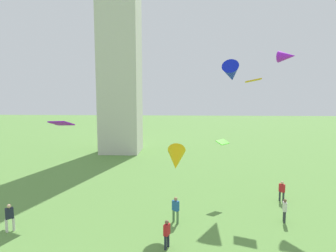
{
  "coord_description": "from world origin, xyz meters",
  "views": [
    {
      "loc": [
        2.93,
        -2.86,
        8.84
      ],
      "look_at": [
        1.8,
        18.19,
        6.51
      ],
      "focal_mm": 29.23,
      "sensor_mm": 36.0,
      "label": 1
    }
  ],
  "objects_px": {
    "person_0": "(167,232)",
    "person_3": "(10,216)",
    "person_5": "(282,190)",
    "kite_flying_5": "(223,142)",
    "kite_flying_1": "(287,56)",
    "kite_flying_3": "(176,159)",
    "person_1": "(176,208)",
    "kite_flying_2": "(61,123)",
    "person_2": "(285,209)",
    "kite_flying_0": "(231,73)",
    "kite_flying_4": "(253,80)"
  },
  "relations": [
    {
      "from": "person_5",
      "to": "kite_flying_2",
      "type": "height_order",
      "value": "kite_flying_2"
    },
    {
      "from": "person_0",
      "to": "person_2",
      "type": "bearing_deg",
      "value": 137.19
    },
    {
      "from": "kite_flying_1",
      "to": "kite_flying_4",
      "type": "xyz_separation_m",
      "value": [
        -3.26,
        -1.26,
        -2.25
      ]
    },
    {
      "from": "person_1",
      "to": "person_2",
      "type": "bearing_deg",
      "value": 48.57
    },
    {
      "from": "kite_flying_1",
      "to": "kite_flying_5",
      "type": "xyz_separation_m",
      "value": [
        -5.92,
        -1.99,
        -7.65
      ]
    },
    {
      "from": "person_0",
      "to": "person_1",
      "type": "bearing_deg",
      "value": -165.33
    },
    {
      "from": "person_3",
      "to": "kite_flying_0",
      "type": "distance_m",
      "value": 21.23
    },
    {
      "from": "person_3",
      "to": "kite_flying_1",
      "type": "distance_m",
      "value": 25.47
    },
    {
      "from": "person_5",
      "to": "kite_flying_5",
      "type": "distance_m",
      "value": 6.27
    },
    {
      "from": "person_5",
      "to": "kite_flying_5",
      "type": "relative_size",
      "value": 1.4
    },
    {
      "from": "kite_flying_2",
      "to": "kite_flying_1",
      "type": "bearing_deg",
      "value": 33.32
    },
    {
      "from": "kite_flying_2",
      "to": "kite_flying_0",
      "type": "bearing_deg",
      "value": 39.72
    },
    {
      "from": "kite_flying_4",
      "to": "kite_flying_5",
      "type": "xyz_separation_m",
      "value": [
        -2.66,
        -0.73,
        -5.4
      ]
    },
    {
      "from": "person_1",
      "to": "kite_flying_4",
      "type": "height_order",
      "value": "kite_flying_4"
    },
    {
      "from": "person_0",
      "to": "kite_flying_3",
      "type": "bearing_deg",
      "value": -165.67
    },
    {
      "from": "person_0",
      "to": "person_1",
      "type": "distance_m",
      "value": 3.3
    },
    {
      "from": "person_1",
      "to": "kite_flying_1",
      "type": "bearing_deg",
      "value": 82.54
    },
    {
      "from": "kite_flying_0",
      "to": "kite_flying_5",
      "type": "xyz_separation_m",
      "value": [
        -1.05,
        -2.56,
        -6.18
      ]
    },
    {
      "from": "person_1",
      "to": "kite_flying_0",
      "type": "xyz_separation_m",
      "value": [
        5.04,
        8.27,
        9.92
      ]
    },
    {
      "from": "kite_flying_3",
      "to": "person_3",
      "type": "bearing_deg",
      "value": -168.85
    },
    {
      "from": "kite_flying_5",
      "to": "kite_flying_3",
      "type": "bearing_deg",
      "value": 11.76
    },
    {
      "from": "person_0",
      "to": "kite_flying_0",
      "type": "relative_size",
      "value": 0.56
    },
    {
      "from": "person_3",
      "to": "person_0",
      "type": "bearing_deg",
      "value": 133.86
    },
    {
      "from": "kite_flying_2",
      "to": "kite_flying_4",
      "type": "distance_m",
      "value": 16.69
    },
    {
      "from": "person_5",
      "to": "kite_flying_4",
      "type": "height_order",
      "value": "kite_flying_4"
    },
    {
      "from": "person_5",
      "to": "kite_flying_5",
      "type": "bearing_deg",
      "value": -133.29
    },
    {
      "from": "kite_flying_2",
      "to": "kite_flying_3",
      "type": "height_order",
      "value": "kite_flying_2"
    },
    {
      "from": "kite_flying_3",
      "to": "kite_flying_4",
      "type": "height_order",
      "value": "kite_flying_4"
    },
    {
      "from": "kite_flying_3",
      "to": "kite_flying_4",
      "type": "distance_m",
      "value": 10.82
    },
    {
      "from": "person_5",
      "to": "kite_flying_1",
      "type": "relative_size",
      "value": 0.93
    },
    {
      "from": "person_2",
      "to": "kite_flying_0",
      "type": "height_order",
      "value": "kite_flying_0"
    },
    {
      "from": "person_2",
      "to": "kite_flying_1",
      "type": "height_order",
      "value": "kite_flying_1"
    },
    {
      "from": "person_0",
      "to": "person_3",
      "type": "distance_m",
      "value": 10.45
    },
    {
      "from": "kite_flying_2",
      "to": "kite_flying_5",
      "type": "relative_size",
      "value": 1.64
    },
    {
      "from": "person_0",
      "to": "kite_flying_4",
      "type": "height_order",
      "value": "kite_flying_4"
    },
    {
      "from": "person_0",
      "to": "person_3",
      "type": "height_order",
      "value": "person_3"
    },
    {
      "from": "person_0",
      "to": "kite_flying_5",
      "type": "distance_m",
      "value": 10.72
    },
    {
      "from": "kite_flying_3",
      "to": "person_1",
      "type": "bearing_deg",
      "value": -129.4
    },
    {
      "from": "person_0",
      "to": "kite_flying_4",
      "type": "distance_m",
      "value": 15.15
    },
    {
      "from": "person_0",
      "to": "person_3",
      "type": "xyz_separation_m",
      "value": [
        -10.35,
        1.43,
        0.08
      ]
    },
    {
      "from": "kite_flying_1",
      "to": "kite_flying_2",
      "type": "relative_size",
      "value": 0.91
    },
    {
      "from": "kite_flying_5",
      "to": "kite_flying_2",
      "type": "bearing_deg",
      "value": -31.95
    },
    {
      "from": "kite_flying_1",
      "to": "kite_flying_2",
      "type": "height_order",
      "value": "kite_flying_1"
    },
    {
      "from": "person_5",
      "to": "kite_flying_5",
      "type": "height_order",
      "value": "kite_flying_5"
    },
    {
      "from": "person_2",
      "to": "person_1",
      "type": "bearing_deg",
      "value": 107.33
    },
    {
      "from": "kite_flying_1",
      "to": "kite_flying_3",
      "type": "bearing_deg",
      "value": 167.5
    },
    {
      "from": "kite_flying_0",
      "to": "person_3",
      "type": "bearing_deg",
      "value": 49.3
    },
    {
      "from": "person_2",
      "to": "person_0",
      "type": "bearing_deg",
      "value": 128.61
    },
    {
      "from": "person_5",
      "to": "kite_flying_2",
      "type": "bearing_deg",
      "value": -112.93
    },
    {
      "from": "person_0",
      "to": "person_3",
      "type": "relative_size",
      "value": 0.92
    }
  ]
}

